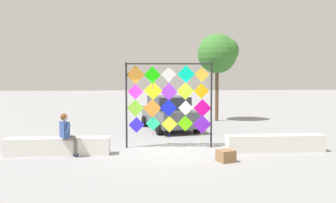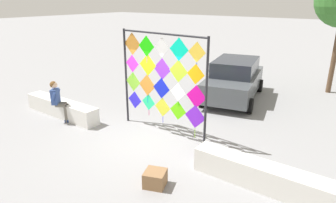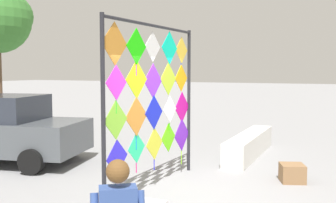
% 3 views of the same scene
% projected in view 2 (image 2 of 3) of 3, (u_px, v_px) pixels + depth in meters
% --- Properties ---
extents(ground, '(120.00, 120.00, 0.00)m').
position_uv_depth(ground, '(147.00, 139.00, 9.01)').
color(ground, gray).
extents(plaza_ledge_left, '(3.42, 0.53, 0.58)m').
position_uv_depth(plaza_ledge_left, '(62.00, 108.00, 10.71)').
color(plaza_ledge_left, silver).
rests_on(plaza_ledge_left, ground).
extents(plaza_ledge_right, '(3.42, 0.53, 0.58)m').
position_uv_depth(plaza_ledge_right, '(267.00, 177.00, 6.59)').
color(plaza_ledge_right, silver).
rests_on(plaza_ledge_right, ground).
extents(kite_display_rack, '(3.17, 0.24, 3.12)m').
position_uv_depth(kite_display_rack, '(162.00, 76.00, 8.85)').
color(kite_display_rack, '#232328').
rests_on(kite_display_rack, ground).
extents(seated_vendor, '(0.69, 0.65, 1.43)m').
position_uv_depth(seated_vendor, '(58.00, 98.00, 10.06)').
color(seated_vendor, '#666056').
rests_on(seated_vendor, ground).
extents(parked_car, '(2.75, 4.53, 1.64)m').
position_uv_depth(parked_car, '(234.00, 79.00, 12.43)').
color(parked_car, '#4C5156').
rests_on(parked_car, ground).
extents(cardboard_box_large, '(0.60, 0.60, 0.36)m').
position_uv_depth(cardboard_box_large, '(155.00, 178.00, 6.74)').
color(cardboard_box_large, olive).
rests_on(cardboard_box_large, ground).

